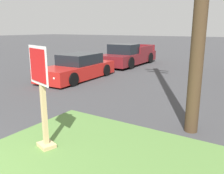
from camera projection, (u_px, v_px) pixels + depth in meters
stop_sign at (42, 100)px, 4.71m from camera, size 0.72×0.37×2.09m
manhole_cover at (67, 132)px, 5.86m from camera, size 0.70×0.70×0.02m
parked_sedan_red at (78, 68)px, 12.01m from camera, size 1.99×4.52×1.25m
pickup_truck_maroon at (128, 56)px, 16.60m from camera, size 2.24×5.36×1.48m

